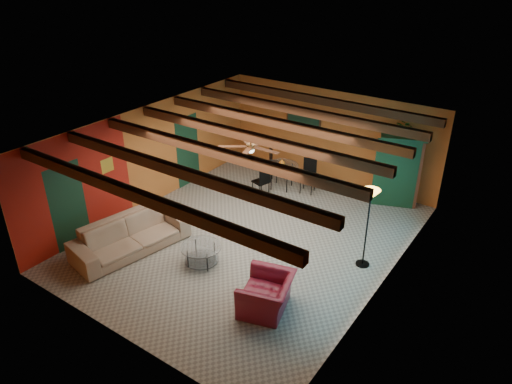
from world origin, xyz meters
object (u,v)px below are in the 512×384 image
Objects in this scene: sofa at (130,235)px; floor_lamp at (367,228)px; vase at (282,153)px; dining_table at (282,172)px; armoire at (399,171)px; coffee_table at (201,255)px; potted_plant at (405,129)px; armchair at (267,294)px.

floor_lamp is at bearing -50.29° from sofa.
floor_lamp is at bearing -32.14° from vase.
dining_table is 1.01× the size of armoire.
coffee_table is 0.48× the size of armoire.
sofa is at bearing -126.28° from potted_plant.
dining_table is at bearing 97.24° from coffee_table.
armchair is 0.57× the size of floor_lamp.
coffee_table is at bearing -145.91° from floor_lamp.
floor_lamp is 3.88× the size of potted_plant.
potted_plant is at bearing 0.00° from armoire.
potted_plant is (0.00, 0.00, 1.18)m from armoire.
armoire reaches higher than armchair.
floor_lamp reaches higher than armchair.
sofa is 1.39× the size of dining_table.
sofa is 3.68m from armchair.
sofa is at bearing -151.73° from floor_lamp.
armoire is at bearing -24.85° from sofa.
sofa is 7.08m from armoire.
dining_table is 3.95× the size of potted_plant.
coffee_table is 5.80m from armoire.
vase is (0.00, 0.00, 0.58)m from dining_table.
sofa reaches higher than coffee_table.
sofa is 4.81m from dining_table.
dining_table is at bearing 0.00° from vase.
sofa is at bearing -103.90° from vase.
vase is at bearing 0.00° from dining_table.
coffee_table is 6.06m from potted_plant.
potted_plant is (4.17, 5.69, 1.73)m from sofa.
vase is (-3.47, 2.18, 0.15)m from floor_lamp.
armoire is at bearing 18.65° from vase.
armoire reaches higher than coffee_table.
sofa is 1.41× the size of armoire.
sofa is 2.47× the size of armchair.
vase reaches higher than coffee_table.
armoire is 3.91× the size of potted_plant.
sofa is 1.42× the size of floor_lamp.
armoire is (2.49, 5.19, 0.71)m from coffee_table.
floor_lamp is (0.95, 2.40, 0.59)m from armchair.
sofa is 14.62× the size of vase.
dining_table reaches higher than armchair.
armoire is at bearing 98.01° from floor_lamp.
sofa is 7.26m from potted_plant.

